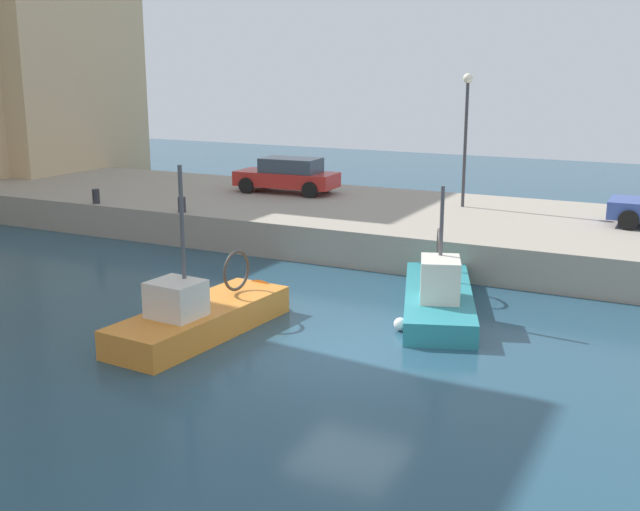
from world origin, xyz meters
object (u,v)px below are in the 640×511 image
object	(u,v)px
fishing_boat_orange	(210,326)
fishing_boat_teal	(438,302)
parked_car_red	(288,175)
mooring_bollard_mid	(96,196)
quay_streetlamp	(466,118)
mooring_bollard_south	(182,205)

from	to	relation	value
fishing_boat_orange	fishing_boat_teal	world-z (taller)	fishing_boat_orange
parked_car_red	mooring_bollard_mid	size ratio (longest dim) A/B	7.78
mooring_bollard_mid	quay_streetlamp	size ratio (longest dim) A/B	0.11
parked_car_red	mooring_bollard_south	xyz separation A→B (m)	(-5.55, 1.23, -0.45)
mooring_bollard_south	quay_streetlamp	bearing A→B (deg)	-56.69
fishing_boat_orange	parked_car_red	size ratio (longest dim) A/B	1.42
parked_car_red	mooring_bollard_south	bearing A→B (deg)	167.49
fishing_boat_orange	mooring_bollard_mid	world-z (taller)	fishing_boat_orange
mooring_bollard_mid	quay_streetlamp	xyz separation A→B (m)	(5.65, -12.60, 2.98)
mooring_bollard_south	mooring_bollard_mid	world-z (taller)	same
fishing_boat_teal	parked_car_red	distance (m)	12.72
mooring_bollard_mid	quay_streetlamp	bearing A→B (deg)	-65.84
fishing_boat_teal	quay_streetlamp	world-z (taller)	quay_streetlamp
fishing_boat_orange	mooring_bollard_south	world-z (taller)	fishing_boat_orange
fishing_boat_orange	mooring_bollard_mid	size ratio (longest dim) A/B	11.01
fishing_boat_teal	mooring_bollard_mid	bearing A→B (deg)	78.67
parked_car_red	mooring_bollard_mid	world-z (taller)	parked_car_red
parked_car_red	quay_streetlamp	bearing A→B (deg)	-89.19
mooring_bollard_south	mooring_bollard_mid	xyz separation A→B (m)	(0.00, 4.00, 0.00)
fishing_boat_teal	mooring_bollard_mid	size ratio (longest dim) A/B	12.22
fishing_boat_teal	mooring_bollard_mid	xyz separation A→B (m)	(2.92, 14.56, 1.35)
fishing_boat_orange	mooring_bollard_mid	distance (m)	12.60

